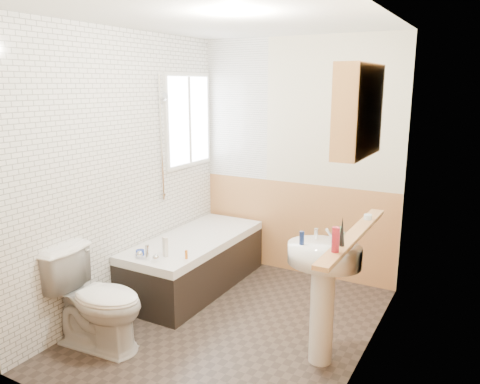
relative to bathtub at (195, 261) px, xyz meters
name	(u,v)px	position (x,y,z in m)	size (l,w,h in m)	color
floor	(232,326)	(0.73, -0.52, -0.27)	(2.80, 2.80, 0.00)	#2F2621
ceiling	(230,18)	(0.73, -0.52, 2.23)	(2.80, 2.80, 0.00)	white
wall_back	(298,159)	(0.73, 0.89, 0.98)	(2.20, 0.02, 2.50)	beige
wall_front	(101,231)	(0.73, -1.93, 0.98)	(2.20, 0.02, 2.50)	beige
wall_left	(126,171)	(-0.38, -0.52, 0.98)	(0.02, 2.80, 2.50)	beige
wall_right	(371,200)	(1.84, -0.52, 0.98)	(0.02, 2.80, 2.50)	beige
wainscot_right	(361,300)	(1.82, -0.52, 0.23)	(0.01, 2.80, 1.00)	tan
wainscot_front	(112,353)	(0.73, -1.91, 0.23)	(2.20, 0.01, 1.00)	tan
wainscot_back	(295,228)	(0.73, 0.86, 0.23)	(2.20, 0.01, 1.00)	tan
tile_cladding_left	(127,171)	(-0.36, -0.52, 0.98)	(0.01, 2.80, 2.50)	white
tile_return_back	(237,110)	(0.00, 0.86, 1.48)	(0.75, 0.01, 1.50)	white
window	(189,120)	(-0.33, 0.43, 1.38)	(0.03, 0.79, 0.99)	white
bathtub	(195,261)	(0.00, 0.00, 0.00)	(0.70, 1.64, 0.67)	black
shower_riser	(162,128)	(-0.31, -0.07, 1.33)	(0.11, 0.08, 1.22)	silver
toilet	(97,300)	(-0.03, -1.30, 0.12)	(0.45, 0.80, 0.78)	white
sink	(323,280)	(1.57, -0.65, 0.38)	(0.53, 0.43, 1.03)	white
pine_shelf	(354,235)	(1.77, -0.64, 0.74)	(0.10, 1.39, 0.03)	tan
medicine_cabinet	(358,110)	(1.74, -0.60, 1.58)	(0.17, 0.66, 0.60)	tan
foam_can	(336,240)	(1.77, -1.06, 0.84)	(0.05, 0.05, 0.16)	maroon
green_bottle	(342,231)	(1.77, -0.93, 0.85)	(0.04, 0.04, 0.19)	black
black_jar	(368,217)	(1.77, -0.27, 0.78)	(0.06, 0.06, 0.04)	silver
soap_bottle	(340,246)	(1.70, -0.72, 0.68)	(0.08, 0.17, 0.08)	#388447
clear_bottle	(302,238)	(1.42, -0.72, 0.69)	(0.03, 0.03, 0.10)	navy
blue_gel	(165,247)	(0.08, -0.57, 0.34)	(0.05, 0.03, 0.18)	silver
cream_jar	(140,253)	(-0.14, -0.65, 0.28)	(0.08, 0.08, 0.05)	#19339E
orange_bottle	(186,255)	(0.28, -0.53, 0.29)	(0.03, 0.03, 0.08)	orange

